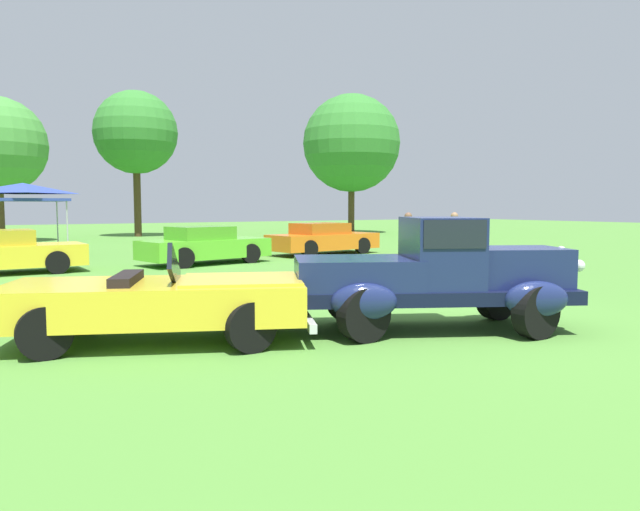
% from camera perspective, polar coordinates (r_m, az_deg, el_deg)
% --- Properties ---
extents(ground_plane, '(120.00, 120.00, 0.00)m').
position_cam_1_polar(ground_plane, '(9.52, 13.19, -6.68)').
color(ground_plane, '#4C8433').
extents(feature_pickup_truck, '(4.32, 3.13, 1.70)m').
position_cam_1_polar(feature_pickup_truck, '(9.09, 10.99, -1.67)').
color(feature_pickup_truck, black).
rests_on(feature_pickup_truck, ground_plane).
extents(neighbor_convertible, '(4.44, 3.15, 1.40)m').
position_cam_1_polar(neighbor_convertible, '(8.44, -14.64, -4.17)').
color(neighbor_convertible, yellow).
rests_on(neighbor_convertible, ground_plane).
extents(show_car_yellow, '(4.22, 1.87, 1.22)m').
position_cam_1_polar(show_car_yellow, '(18.50, -28.24, 0.26)').
color(show_car_yellow, yellow).
rests_on(show_car_yellow, ground_plane).
extents(show_car_lime, '(4.42, 2.52, 1.22)m').
position_cam_1_polar(show_car_lime, '(19.55, -11.02, 0.94)').
color(show_car_lime, '#60C62D').
rests_on(show_car_lime, ground_plane).
extents(show_car_orange, '(4.72, 2.38, 1.22)m').
position_cam_1_polar(show_car_orange, '(23.06, 0.32, 1.60)').
color(show_car_orange, orange).
rests_on(show_car_orange, ground_plane).
extents(spectator_near_truck, '(0.39, 0.46, 1.69)m').
position_cam_1_polar(spectator_near_truck, '(18.14, 12.74, 1.62)').
color(spectator_near_truck, '#283351').
rests_on(spectator_near_truck, ground_plane).
extents(spectator_between_cars, '(0.46, 0.37, 1.69)m').
position_cam_1_polar(spectator_between_cars, '(17.39, 8.44, 1.56)').
color(spectator_between_cars, '#9E998E').
rests_on(spectator_between_cars, ground_plane).
extents(canopy_tent_left_field, '(2.84, 2.84, 2.71)m').
position_cam_1_polar(canopy_tent_left_field, '(24.15, -26.63, 5.57)').
color(canopy_tent_left_field, '#B7B7BC').
rests_on(canopy_tent_left_field, ground_plane).
extents(treeline_center, '(5.05, 5.05, 8.90)m').
position_cam_1_polar(treeline_center, '(38.74, -17.28, 11.18)').
color(treeline_center, '#47331E').
rests_on(treeline_center, ground_plane).
extents(treeline_mid_right, '(6.70, 6.70, 9.55)m').
position_cam_1_polar(treeline_mid_right, '(41.67, 3.05, 10.69)').
color(treeline_mid_right, '#47331E').
rests_on(treeline_mid_right, ground_plane).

